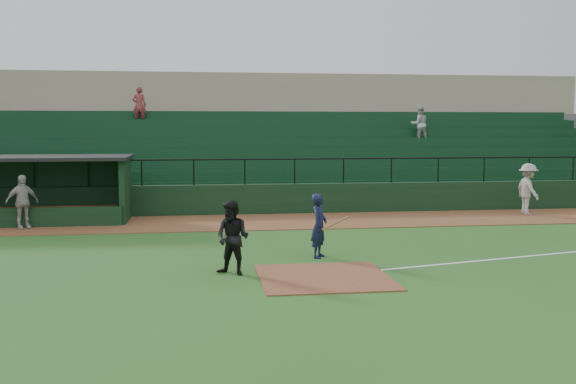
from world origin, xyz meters
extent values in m
plane|color=#23521A|center=(0.00, 0.00, 0.00)|extent=(90.00, 90.00, 0.00)
cube|color=brown|center=(0.00, 8.00, 0.01)|extent=(40.00, 4.00, 0.03)
cube|color=brown|center=(0.00, -1.00, 0.01)|extent=(3.00, 3.00, 0.03)
cube|color=black|center=(0.00, 10.20, 0.60)|extent=(36.00, 0.35, 1.20)
cylinder|color=black|center=(0.00, 10.20, 2.20)|extent=(36.00, 0.06, 0.06)
cube|color=slate|center=(0.00, 15.10, 1.80)|extent=(36.00, 9.00, 3.60)
cube|color=#0E351A|center=(0.00, 14.60, 2.25)|extent=(34.56, 8.00, 4.05)
cube|color=gray|center=(0.00, 21.60, 3.20)|extent=(38.00, 3.00, 6.40)
cube|color=slate|center=(0.00, 19.60, 3.70)|extent=(36.00, 2.00, 0.20)
imported|color=#B7B7B7|center=(8.16, 15.90, 3.61)|extent=(0.88, 0.69, 1.81)
imported|color=maroon|center=(-5.67, 17.90, 4.54)|extent=(0.68, 0.45, 1.87)
cube|color=black|center=(-9.75, 10.40, 1.15)|extent=(8.50, 0.20, 2.30)
cube|color=black|center=(-5.50, 9.10, 1.15)|extent=(0.20, 2.60, 2.30)
cube|color=black|center=(-9.75, 9.10, 2.36)|extent=(8.90, 3.20, 0.12)
cube|color=olive|center=(-9.75, 10.00, 0.25)|extent=(7.65, 0.40, 0.50)
imported|color=black|center=(0.32, 1.32, 0.86)|extent=(0.65, 0.74, 1.72)
cylinder|color=olive|center=(0.72, 1.12, 0.95)|extent=(0.79, 0.34, 0.35)
imported|color=black|center=(-2.07, -0.39, 0.88)|extent=(1.08, 1.01, 1.76)
imported|color=#A19B97|center=(10.02, 8.41, 1.04)|extent=(0.79, 1.33, 2.02)
imported|color=#ADA8A2|center=(-8.76, 7.44, 0.95)|extent=(1.15, 0.94, 1.83)
camera|label=1|loc=(-2.89, -15.55, 3.48)|focal=40.71mm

